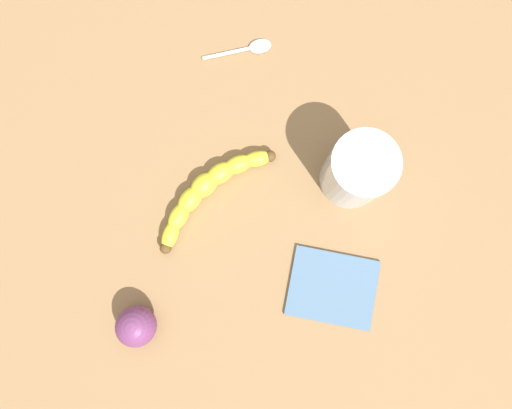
# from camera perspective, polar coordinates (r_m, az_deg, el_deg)

# --- Properties ---
(wooden_tabletop) EXTENTS (1.20, 1.20, 0.03)m
(wooden_tabletop) POSITION_cam_1_polar(r_m,az_deg,el_deg) (0.76, -1.98, 5.93)
(wooden_tabletop) COLOR olive
(wooden_tabletop) RESTS_ON ground
(banana) EXTENTS (0.20, 0.12, 0.03)m
(banana) POSITION_cam_1_polar(r_m,az_deg,el_deg) (0.72, -5.79, 1.78)
(banana) COLOR yellow
(banana) RESTS_ON wooden_tabletop
(smoothie_glass) EXTENTS (0.09, 0.09, 0.12)m
(smoothie_glass) POSITION_cam_1_polar(r_m,az_deg,el_deg) (0.69, 12.07, 3.90)
(smoothie_glass) COLOR silver
(smoothie_glass) RESTS_ON wooden_tabletop
(plum_fruit) EXTENTS (0.06, 0.06, 0.06)m
(plum_fruit) POSITION_cam_1_polar(r_m,az_deg,el_deg) (0.72, -14.26, -14.04)
(plum_fruit) COLOR #6B3360
(plum_fruit) RESTS_ON wooden_tabletop
(teaspoon) EXTENTS (0.11, 0.02, 0.01)m
(teaspoon) POSITION_cam_1_polar(r_m,az_deg,el_deg) (0.80, -0.02, 18.47)
(teaspoon) COLOR silver
(teaspoon) RESTS_ON wooden_tabletop
(folded_napkin) EXTENTS (0.16, 0.15, 0.01)m
(folded_napkin) POSITION_cam_1_polar(r_m,az_deg,el_deg) (0.73, 9.22, -9.88)
(folded_napkin) COLOR slate
(folded_napkin) RESTS_ON wooden_tabletop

